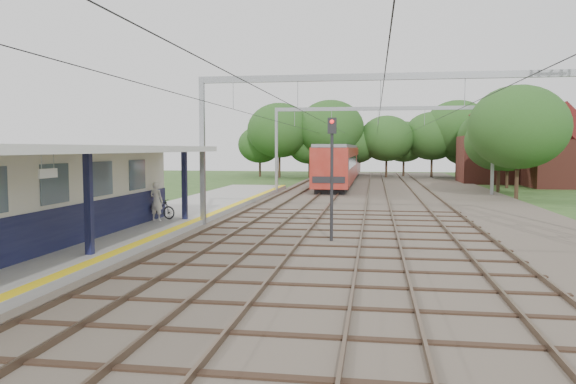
{
  "coord_description": "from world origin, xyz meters",
  "views": [
    {
      "loc": [
        2.99,
        -10.38,
        3.69
      ],
      "look_at": [
        -1.13,
        16.2,
        1.6
      ],
      "focal_mm": 35.0,
      "sensor_mm": 36.0,
      "label": 1
    }
  ],
  "objects_px": {
    "bicycle": "(160,209)",
    "train": "(343,162)",
    "person": "(156,201)",
    "signal_post": "(332,161)"
  },
  "relations": [
    {
      "from": "bicycle",
      "to": "train",
      "type": "xyz_separation_m",
      "value": [
        6.59,
        36.2,
        1.35
      ]
    },
    {
      "from": "person",
      "to": "train",
      "type": "xyz_separation_m",
      "value": [
        6.48,
        36.88,
        0.93
      ]
    },
    {
      "from": "person",
      "to": "train",
      "type": "distance_m",
      "value": 37.46
    },
    {
      "from": "bicycle",
      "to": "train",
      "type": "relative_size",
      "value": 0.04
    },
    {
      "from": "person",
      "to": "bicycle",
      "type": "distance_m",
      "value": 0.81
    },
    {
      "from": "person",
      "to": "signal_post",
      "type": "distance_m",
      "value": 9.04
    },
    {
      "from": "bicycle",
      "to": "person",
      "type": "bearing_deg",
      "value": -157.94
    },
    {
      "from": "signal_post",
      "to": "bicycle",
      "type": "bearing_deg",
      "value": 155.87
    },
    {
      "from": "train",
      "to": "signal_post",
      "type": "distance_m",
      "value": 39.88
    },
    {
      "from": "person",
      "to": "signal_post",
      "type": "relative_size",
      "value": 0.37
    }
  ]
}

